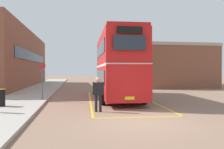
{
  "coord_description": "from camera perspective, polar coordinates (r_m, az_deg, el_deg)",
  "views": [
    {
      "loc": [
        -2.61,
        -9.02,
        2.11
      ],
      "look_at": [
        0.47,
        10.16,
        1.77
      ],
      "focal_mm": 36.68,
      "sensor_mm": 36.0,
      "label": 1
    }
  ],
  "objects": [
    {
      "name": "bay_marking_yellow",
      "position": [
        15.53,
        2.34,
        -6.79
      ],
      "size": [
        4.79,
        12.39,
        0.01
      ],
      "color": "gold",
      "rests_on": "ground"
    },
    {
      "name": "double_decker_bus",
      "position": [
        17.28,
        1.21,
        2.34
      ],
      "size": [
        3.21,
        10.31,
        4.75
      ],
      "color": "black",
      "rests_on": "ground"
    },
    {
      "name": "pedestrian_boarding",
      "position": [
        11.71,
        -3.46,
        -4.3
      ],
      "size": [
        0.57,
        0.36,
        1.76
      ],
      "color": "black",
      "rests_on": "ground"
    },
    {
      "name": "ground_plane",
      "position": [
        23.66,
        -2.75,
        -4.11
      ],
      "size": [
        135.6,
        135.6,
        0.0
      ],
      "primitive_type": "plane",
      "color": "#846651"
    },
    {
      "name": "depot_building_right",
      "position": [
        34.8,
        11.97,
        1.91
      ],
      "size": [
        8.93,
        16.36,
        5.34
      ],
      "color": "brown",
      "rests_on": "ground"
    },
    {
      "name": "sidewalk_left",
      "position": [
        26.19,
        -17.66,
        -3.51
      ],
      "size": [
        4.0,
        57.6,
        0.14
      ],
      "primitive_type": "cube",
      "color": "#A39E93",
      "rests_on": "ground"
    },
    {
      "name": "brick_building_left",
      "position": [
        32.29,
        -24.29,
        3.45
      ],
      "size": [
        5.96,
        24.27,
        7.08
      ],
      "color": "brown",
      "rests_on": "ground"
    },
    {
      "name": "litter_bin",
      "position": [
        14.07,
        -26.02,
        -5.17
      ],
      "size": [
        0.51,
        0.51,
        0.96
      ],
      "color": "black",
      "rests_on": "sidewalk_left"
    },
    {
      "name": "bus_stop_sign",
      "position": [
        16.1,
        -16.97,
        -0.64
      ],
      "size": [
        0.44,
        0.1,
        2.51
      ],
      "color": "#4C4C51",
      "rests_on": "sidewalk_left"
    },
    {
      "name": "single_deck_bus",
      "position": [
        36.58,
        -0.58,
        0.27
      ],
      "size": [
        2.89,
        8.97,
        3.02
      ],
      "color": "black",
      "rests_on": "ground"
    }
  ]
}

